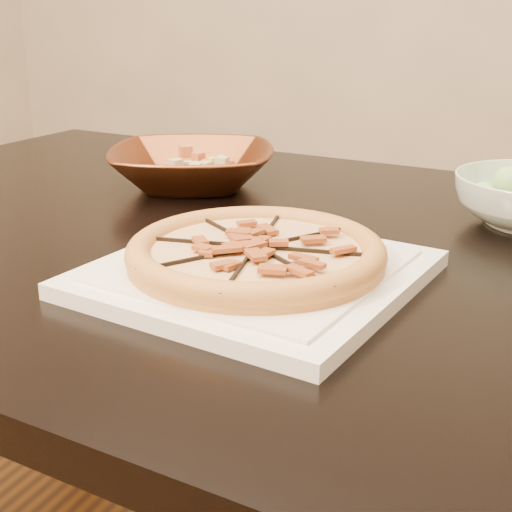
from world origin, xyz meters
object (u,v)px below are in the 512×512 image
object	(u,v)px
dining_table	(246,292)
plate	(256,273)
pizza	(256,253)
bronze_bowl	(192,167)

from	to	relation	value
dining_table	plate	bearing A→B (deg)	-60.42
dining_table	pizza	world-z (taller)	pizza
dining_table	plate	size ratio (longest dim) A/B	4.35
dining_table	bronze_bowl	bearing A→B (deg)	136.64
pizza	bronze_bowl	size ratio (longest dim) A/B	1.05
plate	pizza	bearing A→B (deg)	95.45
plate	pizza	distance (m)	0.02
plate	bronze_bowl	world-z (taller)	bronze_bowl
pizza	plate	bearing A→B (deg)	-84.55
bronze_bowl	plate	bearing A→B (deg)	-50.79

